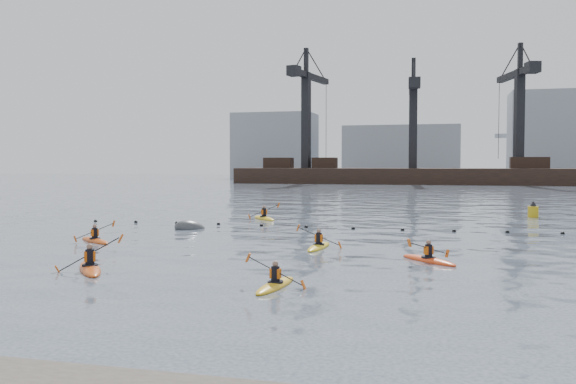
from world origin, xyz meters
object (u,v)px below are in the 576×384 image
mooring_buoy (190,229)px  kayaker_4 (428,259)px  kayaker_1 (275,284)px  kayaker_2 (95,240)px  kayaker_5 (264,218)px  kayaker_0 (90,267)px  nav_buoy (533,212)px  kayaker_3 (319,246)px

mooring_buoy → kayaker_4: bearing=-32.2°
kayaker_1 → kayaker_2: bearing=149.7°
kayaker_5 → mooring_buoy: (-2.52, -7.44, -0.11)m
kayaker_4 → kayaker_1: bearing=11.7°
kayaker_0 → mooring_buoy: (-2.28, 14.54, -0.11)m
nav_buoy → kayaker_2: bearing=-138.7°
kayaker_3 → mooring_buoy: kayaker_3 is taller
kayaker_0 → kayaker_1: bearing=-46.3°
kayaker_1 → nav_buoy: bearing=74.0°
kayaker_2 → kayaker_5: 15.21m
mooring_buoy → nav_buoy: bearing=32.9°
kayaker_1 → kayaker_2: (-12.17, 8.78, 0.00)m
kayaker_0 → nav_buoy: bearing=18.8°
kayaker_3 → kayaker_4: size_ratio=1.19×
kayaker_2 → mooring_buoy: kayaker_2 is taller
kayaker_2 → kayaker_4: bearing=-60.8°
kayaker_4 → nav_buoy: bearing=-149.6°
kayaker_2 → kayaker_0: bearing=-112.4°
kayaker_0 → kayaker_5: bearing=52.3°
kayaker_1 → mooring_buoy: (-9.92, 15.78, -0.09)m
kayaker_5 → mooring_buoy: bearing=-146.7°
kayaker_1 → kayaker_5: bearing=113.2°
kayaker_3 → nav_buoy: size_ratio=2.34×
kayaker_1 → kayaker_0: bearing=176.3°
kayaker_5 → kayaker_3: bearing=-101.4°
nav_buoy → kayaker_5: bearing=-161.1°
kayaker_0 → kayaker_1: (7.64, -1.24, -0.02)m
kayaker_1 → kayaker_4: kayaker_1 is taller
kayaker_0 → kayaker_5: (0.24, 21.98, -0.00)m
kayaker_2 → mooring_buoy: 7.35m
kayaker_4 → nav_buoy: size_ratio=1.97×
mooring_buoy → kayaker_3: bearing=-34.1°
mooring_buoy → kayaker_2: bearing=-107.8°
kayaker_0 → kayaker_4: bearing=-13.7°
kayaker_2 → nav_buoy: bearing=-12.1°
kayaker_2 → kayaker_3: kayaker_3 is taller
kayaker_2 → kayaker_1: bearing=-89.2°
kayaker_0 → kayaker_5: size_ratio=1.02×
kayaker_1 → kayaker_3: bearing=98.5°
nav_buoy → mooring_buoy: bearing=-147.1°
kayaker_1 → kayaker_2: size_ratio=1.05×
kayaker_0 → kayaker_2: bearing=84.0°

